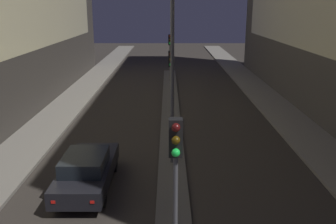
{
  "coord_description": "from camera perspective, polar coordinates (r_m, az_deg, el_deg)",
  "views": [
    {
      "loc": [
        -0.18,
        -4.07,
        6.8
      ],
      "look_at": [
        -0.23,
        15.06,
        1.32
      ],
      "focal_mm": 40.0,
      "sensor_mm": 36.0,
      "label": 1
    }
  ],
  "objects": [
    {
      "name": "traffic_light_far",
      "position": [
        33.24,
        0.46,
        9.81
      ],
      "size": [
        0.32,
        0.42,
        4.23
      ],
      "color": "#4C4C51",
      "rests_on": "median_strip"
    },
    {
      "name": "median_strip",
      "position": [
        23.25,
        0.58,
        -0.88
      ],
      "size": [
        1.18,
        34.35,
        0.12
      ],
      "color": "#56544F",
      "rests_on": "ground"
    },
    {
      "name": "car_left_lane",
      "position": [
        14.72,
        -12.1,
        -8.64
      ],
      "size": [
        1.81,
        4.67,
        1.49
      ],
      "color": "black",
      "rests_on": "ground"
    },
    {
      "name": "traffic_light_near",
      "position": [
        8.78,
        1.3,
        -8.04
      ],
      "size": [
        0.32,
        0.42,
        4.23
      ],
      "color": "#4C4C51",
      "rests_on": "median_strip"
    },
    {
      "name": "street_lamp",
      "position": [
        15.32,
        0.83,
        13.25
      ],
      "size": [
        0.5,
        0.5,
        9.11
      ],
      "color": "#4C4C51",
      "rests_on": "median_strip"
    },
    {
      "name": "traffic_light_mid",
      "position": [
        21.31,
        0.63,
        6.32
      ],
      "size": [
        0.32,
        0.42,
        4.23
      ],
      "color": "#4C4C51",
      "rests_on": "median_strip"
    }
  ]
}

